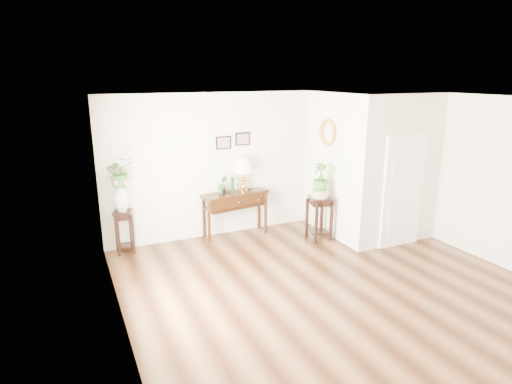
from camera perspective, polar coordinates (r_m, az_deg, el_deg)
floor at (r=6.82m, az=9.54°, el=-12.03°), size 6.00×5.50×0.02m
ceiling at (r=6.07m, az=10.74°, el=12.14°), size 6.00×5.50×0.02m
wall_back at (r=8.64m, az=-0.29°, el=3.93°), size 6.00×0.02×2.80m
wall_front at (r=4.48m, az=30.71°, el=-9.47°), size 6.00×0.02×2.80m
wall_left at (r=5.27m, az=-17.95°, el=-4.42°), size 0.02×5.50×2.80m
wall_right at (r=8.35m, az=27.32°, el=1.79°), size 0.02×5.50×2.80m
partition at (r=8.92m, az=14.78°, el=3.79°), size 1.80×1.95×2.80m
door at (r=8.27m, az=18.97°, el=0.08°), size 0.90×0.05×2.10m
art_print_left at (r=8.29m, az=-4.36°, el=6.57°), size 0.30×0.02×0.25m
art_print_right at (r=8.43m, az=-1.80°, el=7.10°), size 0.30×0.02×0.25m
wall_ornament at (r=8.36m, az=9.49°, el=7.86°), size 0.07×0.51×0.51m
console_table at (r=8.53m, az=-2.81°, el=-2.90°), size 1.37×0.62×0.88m
table_lamp at (r=8.39m, az=-1.69°, el=2.40°), size 0.46×0.46×0.67m
green_vase at (r=8.35m, az=-3.15°, el=1.04°), size 0.07×0.07×0.31m
potted_plant at (r=8.27m, az=-4.51°, el=0.93°), size 0.21×0.18×0.35m
plant_stand_a at (r=8.05m, az=-17.14°, el=-5.08°), size 0.38×0.38×0.79m
porcelain_vase at (r=7.86m, az=-17.50°, el=-0.83°), size 0.34×0.34×0.49m
lily_arrangement at (r=7.75m, az=-17.76°, el=2.30°), size 0.55×0.50×0.53m
plant_stand_b at (r=8.40m, az=8.41°, el=-3.47°), size 0.50×0.50×0.85m
ceramic_bowl at (r=8.25m, az=8.55°, el=-0.15°), size 0.41×0.41×0.14m
narcissus at (r=8.17m, az=8.63°, el=1.93°), size 0.35×0.35×0.54m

